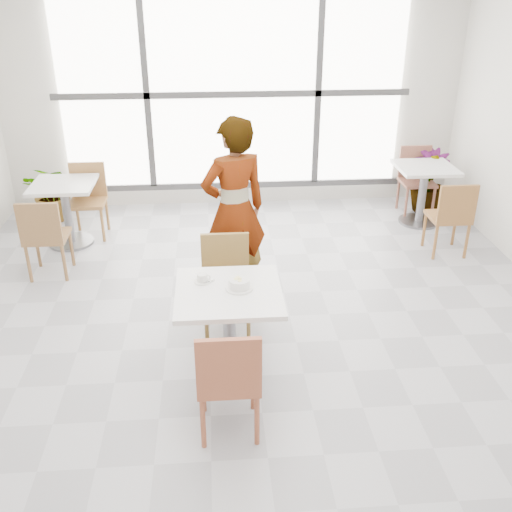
{
  "coord_description": "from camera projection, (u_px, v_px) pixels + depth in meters",
  "views": [
    {
      "loc": [
        -0.3,
        -4.15,
        2.89
      ],
      "look_at": [
        0.0,
        -0.3,
        1.0
      ],
      "focal_mm": 40.55,
      "sensor_mm": 36.0,
      "label": 1
    }
  ],
  "objects": [
    {
      "name": "floor",
      "position": [
        253.0,
        344.0,
        5.01
      ],
      "size": [
        7.0,
        7.0,
        0.0
      ],
      "primitive_type": "plane",
      "color": "#9E9EA5",
      "rests_on": "ground"
    },
    {
      "name": "wall_back",
      "position": [
        233.0,
        93.0,
        7.48
      ],
      "size": [
        6.0,
        0.0,
        6.0
      ],
      "primitive_type": "plane",
      "rotation": [
        1.57,
        0.0,
        0.0
      ],
      "color": "silver",
      "rests_on": "ground"
    },
    {
      "name": "window",
      "position": [
        233.0,
        94.0,
        7.42
      ],
      "size": [
        4.6,
        0.07,
        2.52
      ],
      "color": "white",
      "rests_on": "ground"
    },
    {
      "name": "main_table",
      "position": [
        229.0,
        316.0,
        4.44
      ],
      "size": [
        0.8,
        0.8,
        0.75
      ],
      "color": "white",
      "rests_on": "ground"
    },
    {
      "name": "chair_near",
      "position": [
        229.0,
        377.0,
        3.81
      ],
      "size": [
        0.42,
        0.42,
        0.87
      ],
      "rotation": [
        0.0,
        0.0,
        3.14
      ],
      "color": "#9D5238",
      "rests_on": "ground"
    },
    {
      "name": "chair_far",
      "position": [
        226.0,
        277.0,
        5.06
      ],
      "size": [
        0.42,
        0.42,
        0.87
      ],
      "color": "olive",
      "rests_on": "ground"
    },
    {
      "name": "oatmeal_bowl",
      "position": [
        239.0,
        284.0,
        4.34
      ],
      "size": [
        0.21,
        0.21,
        0.09
      ],
      "color": "white",
      "rests_on": "main_table"
    },
    {
      "name": "coffee_cup",
      "position": [
        203.0,
        278.0,
        4.44
      ],
      "size": [
        0.16,
        0.13,
        0.07
      ],
      "color": "silver",
      "rests_on": "main_table"
    },
    {
      "name": "person",
      "position": [
        234.0,
        210.0,
        5.44
      ],
      "size": [
        0.76,
        0.63,
        1.78
      ],
      "primitive_type": "imported",
      "rotation": [
        0.0,
        0.0,
        3.5
      ],
      "color": "black",
      "rests_on": "ground"
    },
    {
      "name": "bg_table_left",
      "position": [
        66.0,
        205.0,
        6.68
      ],
      "size": [
        0.7,
        0.7,
        0.75
      ],
      "color": "silver",
      "rests_on": "ground"
    },
    {
      "name": "bg_table_right",
      "position": [
        423.0,
        186.0,
        7.25
      ],
      "size": [
        0.7,
        0.7,
        0.75
      ],
      "color": "silver",
      "rests_on": "ground"
    },
    {
      "name": "bg_chair_left_near",
      "position": [
        44.0,
        234.0,
        5.9
      ],
      "size": [
        0.42,
        0.42,
        0.87
      ],
      "rotation": [
        0.0,
        0.0,
        3.14
      ],
      "color": "brown",
      "rests_on": "ground"
    },
    {
      "name": "bg_chair_left_far",
      "position": [
        88.0,
        195.0,
        6.94
      ],
      "size": [
        0.42,
        0.42,
        0.87
      ],
      "color": "#9B6C3B",
      "rests_on": "ground"
    },
    {
      "name": "bg_chair_right_near",
      "position": [
        452.0,
        214.0,
        6.39
      ],
      "size": [
        0.42,
        0.42,
        0.87
      ],
      "rotation": [
        0.0,
        0.0,
        3.14
      ],
      "color": "brown",
      "rests_on": "ground"
    },
    {
      "name": "bg_chair_right_far",
      "position": [
        416.0,
        175.0,
        7.61
      ],
      "size": [
        0.42,
        0.42,
        0.87
      ],
      "color": "brown",
      "rests_on": "ground"
    },
    {
      "name": "plant_left",
      "position": [
        55.0,
        192.0,
        7.4
      ],
      "size": [
        0.82,
        0.77,
        0.75
      ],
      "primitive_type": "imported",
      "rotation": [
        0.0,
        0.0,
        -0.32
      ],
      "color": "#4A8646",
      "rests_on": "ground"
    },
    {
      "name": "plant_right",
      "position": [
        429.0,
        181.0,
        7.64
      ],
      "size": [
        0.56,
        0.56,
        0.84
      ],
      "primitive_type": "imported",
      "rotation": [
        0.0,
        0.0,
        -0.22
      ],
      "color": "#507C41",
      "rests_on": "ground"
    }
  ]
}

